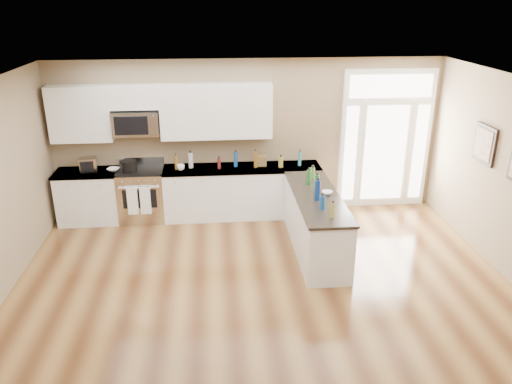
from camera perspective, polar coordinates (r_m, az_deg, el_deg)
ground at (r=6.13m, az=2.11°, el=-16.78°), size 8.00×8.00×0.00m
room_shell at (r=5.25m, az=2.36°, el=-1.98°), size 8.00×8.00×8.00m
back_cabinet_left at (r=9.37m, az=-18.47°, el=-0.64°), size 1.10×0.66×0.94m
back_cabinet_right at (r=9.12m, az=-1.67°, el=-0.11°), size 2.85×0.66×0.94m
peninsula_cabinet at (r=7.93m, az=6.81°, el=-3.73°), size 0.69×2.32×0.94m
upper_cabinet_left at (r=9.09m, az=-19.44°, el=8.41°), size 1.04×0.33×0.95m
upper_cabinet_right at (r=8.81m, az=-4.56°, el=9.18°), size 1.94×0.33×0.95m
upper_cabinet_short at (r=8.85m, az=-13.74°, el=10.52°), size 0.82×0.33×0.40m
microwave at (r=8.90m, az=-13.53°, el=7.70°), size 0.78×0.41×0.42m
entry_door at (r=9.62m, az=14.56°, el=5.79°), size 1.70×0.10×2.60m
wall_art_near at (r=8.36m, az=24.66°, el=5.00°), size 0.05×0.58×0.58m
kitchen_range at (r=9.18m, az=-12.87°, el=-0.24°), size 0.80×0.70×1.08m
stockpot at (r=8.94m, az=-14.30°, el=2.96°), size 0.28×0.28×0.21m
toaster_oven at (r=9.16m, az=-18.60°, el=2.99°), size 0.31×0.26×0.24m
cardboard_box at (r=9.00m, az=0.48°, el=3.60°), size 0.22×0.16×0.18m
bowl_left at (r=9.08m, az=-15.99°, el=2.49°), size 0.25×0.25×0.05m
bowl_peninsula at (r=7.77m, az=8.13°, el=-0.09°), size 0.18×0.18×0.05m
cup_counter at (r=8.86m, az=-8.60°, el=2.81°), size 0.16×0.16×0.10m
counter_bottles at (r=8.25m, az=1.85°, el=2.19°), size 2.37×2.40×0.31m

